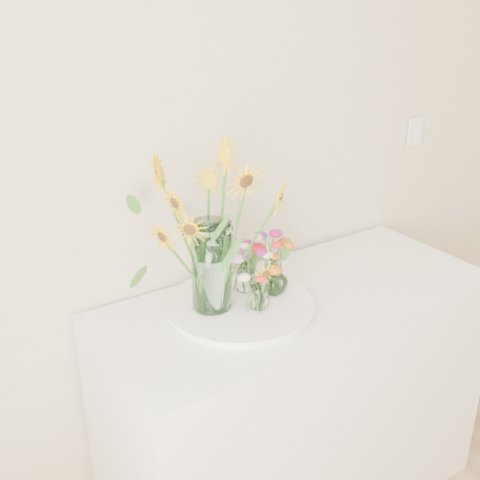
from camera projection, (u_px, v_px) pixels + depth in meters
The scene contains 10 objects.
counter at pixel (296, 401), 2.24m from camera, with size 1.40×0.60×0.90m, color white.
tray at pixel (240, 307), 1.96m from camera, with size 0.46×0.46×0.03m, color white.
mason_jar at pixel (211, 267), 1.88m from camera, with size 0.13×0.13×0.29m, color #B2EADD.
sunflower_bouquet at pixel (210, 229), 1.83m from camera, with size 0.74×0.74×0.55m, color #F4BD05, non-canonical shape.
small_vase_a at pixel (259, 294), 1.91m from camera, with size 0.06×0.06×0.10m, color white.
wildflower_posy_a at pixel (259, 281), 1.89m from camera, with size 0.21×0.21×0.19m, color #CC4E11, non-canonical shape.
small_vase_b at pixel (274, 275), 1.99m from camera, with size 0.10×0.10×0.14m, color white, non-canonical shape.
wildflower_posy_b at pixel (274, 263), 1.98m from camera, with size 0.20×0.20×0.23m, color #CC4E11, non-canonical shape.
small_vase_c at pixel (246, 276), 2.02m from camera, with size 0.06×0.06×0.11m, color white.
wildflower_posy_c at pixel (246, 264), 2.00m from camera, with size 0.18×0.18×0.20m, color #CC4E11, non-canonical shape.
Camera 1 is at (-1.40, 0.53, 1.90)m, focal length 45.00 mm.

